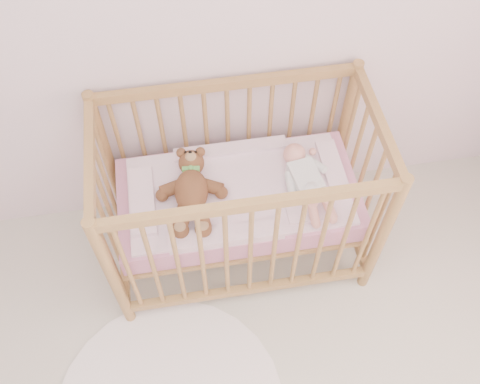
{
  "coord_description": "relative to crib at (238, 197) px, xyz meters",
  "views": [
    {
      "loc": [
        0.05,
        0.09,
        2.78
      ],
      "look_at": [
        0.29,
        1.55,
        0.62
      ],
      "focal_mm": 40.0,
      "sensor_mm": 36.0,
      "label": 1
    }
  ],
  "objects": [
    {
      "name": "wall_back",
      "position": [
        -0.29,
        0.4,
        0.85
      ],
      "size": [
        4.0,
        0.02,
        2.7
      ],
      "primitive_type": "cube",
      "color": "silver",
      "rests_on": "floor"
    },
    {
      "name": "blanket",
      "position": [
        0.0,
        0.0,
        0.06
      ],
      "size": [
        1.1,
        0.58,
        0.06
      ],
      "primitive_type": null,
      "color": "#F9ABCB",
      "rests_on": "mattress"
    },
    {
      "name": "teddy_bear",
      "position": [
        -0.23,
        -0.02,
        0.15
      ],
      "size": [
        0.42,
        0.56,
        0.14
      ],
      "primitive_type": null,
      "rotation": [
        0.0,
        0.0,
        -0.11
      ],
      "color": "brown",
      "rests_on": "blanket"
    },
    {
      "name": "crib",
      "position": [
        0.0,
        0.0,
        0.0
      ],
      "size": [
        1.36,
        0.76,
        1.0
      ],
      "primitive_type": null,
      "color": "#A98047",
      "rests_on": "floor"
    },
    {
      "name": "mattress",
      "position": [
        0.0,
        0.0,
        -0.01
      ],
      "size": [
        1.22,
        0.62,
        0.13
      ],
      "primitive_type": "cube",
      "color": "#C47A98",
      "rests_on": "crib"
    },
    {
      "name": "baby",
      "position": [
        0.34,
        -0.02,
        0.14
      ],
      "size": [
        0.32,
        0.55,
        0.12
      ],
      "primitive_type": null,
      "rotation": [
        0.0,
        0.0,
        0.15
      ],
      "color": "white",
      "rests_on": "blanket"
    }
  ]
}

